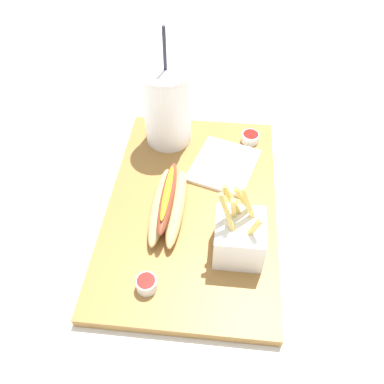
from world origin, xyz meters
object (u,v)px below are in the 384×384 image
(fries_basket, at_px, (239,237))
(hot_dog_1, at_px, (168,204))
(ketchup_cup_1, at_px, (147,284))
(ketchup_cup_2, at_px, (250,137))
(napkin_stack, at_px, (224,165))
(soda_cup, at_px, (167,107))

(fries_basket, relative_size, hot_dog_1, 0.77)
(fries_basket, relative_size, ketchup_cup_1, 4.22)
(ketchup_cup_2, bearing_deg, ketchup_cup_1, 156.37)
(fries_basket, xyz_separation_m, hot_dog_1, (0.07, 0.13, -0.02))
(ketchup_cup_1, bearing_deg, napkin_stack, -20.99)
(fries_basket, xyz_separation_m, ketchup_cup_2, (0.29, -0.02, -0.03))
(ketchup_cup_2, height_order, napkin_stack, ketchup_cup_2)
(fries_basket, bearing_deg, ketchup_cup_2, -4.35)
(soda_cup, relative_size, ketchup_cup_2, 6.44)
(hot_dog_1, height_order, ketchup_cup_1, hot_dog_1)
(napkin_stack, bearing_deg, ketchup_cup_2, -31.61)
(fries_basket, distance_m, ketchup_cup_2, 0.29)
(soda_cup, relative_size, ketchup_cup_1, 7.36)
(fries_basket, relative_size, napkin_stack, 1.03)
(ketchup_cup_1, bearing_deg, fries_basket, -58.80)
(soda_cup, distance_m, ketchup_cup_2, 0.19)
(fries_basket, distance_m, napkin_stack, 0.21)
(ketchup_cup_1, xyz_separation_m, napkin_stack, (0.29, -0.11, -0.01))
(fries_basket, bearing_deg, napkin_stack, 8.91)
(hot_dog_1, xyz_separation_m, ketchup_cup_1, (-0.16, 0.01, -0.01))
(soda_cup, xyz_separation_m, napkin_stack, (-0.08, -0.13, -0.08))
(fries_basket, distance_m, hot_dog_1, 0.15)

